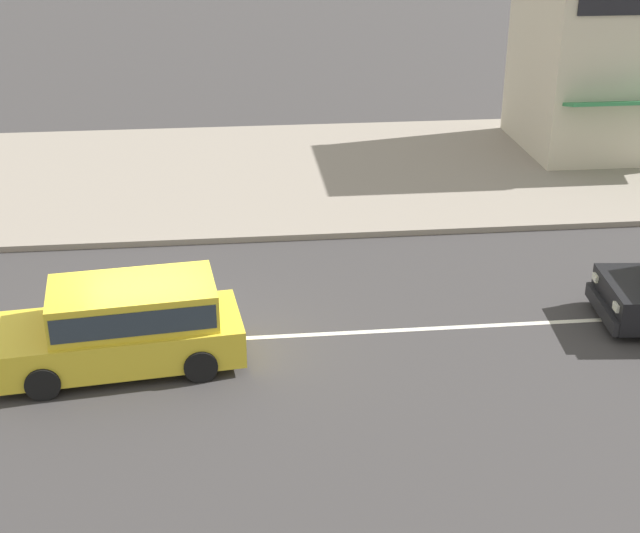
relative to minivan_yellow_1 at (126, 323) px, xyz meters
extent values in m
plane|color=#383535|center=(0.42, 0.73, -0.84)|extent=(160.00, 160.00, 0.00)
cube|color=silver|center=(0.42, 0.73, -0.84)|extent=(50.40, 0.14, 0.01)
cube|color=gray|center=(0.42, 10.49, -0.77)|extent=(68.00, 10.00, 0.15)
cube|color=yellow|center=(-0.12, -0.01, -0.33)|extent=(4.49, 2.29, 0.70)
cube|color=yellow|center=(0.15, 0.02, 0.37)|extent=(3.08, 1.95, 0.70)
cube|color=#28333D|center=(0.15, 0.02, 0.37)|extent=(2.97, 1.97, 0.45)
cylinder|color=black|center=(-1.35, -1.02, -0.54)|extent=(0.62, 0.29, 0.60)
cylinder|color=black|center=(-1.54, 0.69, -0.54)|extent=(0.62, 0.29, 0.60)
cylinder|color=black|center=(1.31, -0.72, -0.54)|extent=(0.62, 0.29, 0.60)
cylinder|color=black|center=(1.12, 0.99, -0.54)|extent=(0.62, 0.29, 0.60)
cube|color=black|center=(9.20, 0.65, -0.54)|extent=(0.29, 1.86, 0.28)
cube|color=white|center=(9.17, -0.02, -0.18)|extent=(0.10, 0.25, 0.14)
cube|color=white|center=(9.29, 1.30, -0.18)|extent=(0.10, 0.25, 0.14)
cylinder|color=black|center=(10.21, 1.46, -0.54)|extent=(0.62, 0.27, 0.60)
cube|color=beige|center=(13.62, 12.00, 1.78)|extent=(4.78, 4.73, 4.94)
camera|label=1|loc=(1.96, -14.41, 7.49)|focal=50.00mm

